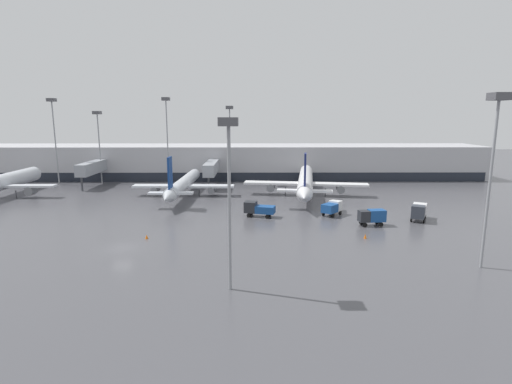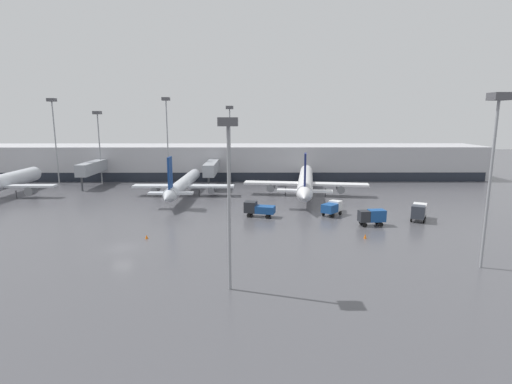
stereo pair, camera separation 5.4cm
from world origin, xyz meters
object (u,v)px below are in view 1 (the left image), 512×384
at_px(apron_light_mast_1, 98,127).
at_px(traffic_cone_1, 147,237).
at_px(apron_light_mast_0, 495,133).
at_px(service_truck_1, 372,216).
at_px(parked_jet_0, 305,181).
at_px(apron_light_mast_3, 230,123).
at_px(apron_light_mast_4, 53,118).
at_px(service_truck_0, 419,211).
at_px(parked_jet_1, 183,184).
at_px(apron_light_mast_5, 167,118).
at_px(service_truck_3, 332,207).
at_px(traffic_cone_0, 365,236).
at_px(apron_light_mast_2, 229,154).
at_px(service_truck_2, 258,209).

bearing_deg(apron_light_mast_1, traffic_cone_1, -63.30).
bearing_deg(apron_light_mast_0, apron_light_mast_1, 137.73).
height_order(traffic_cone_1, apron_light_mast_1, apron_light_mast_1).
bearing_deg(service_truck_1, parked_jet_0, -79.79).
height_order(apron_light_mast_3, apron_light_mast_4, apron_light_mast_4).
relative_size(parked_jet_0, service_truck_0, 7.06).
distance_m(parked_jet_1, apron_light_mast_5, 22.51).
xyz_separation_m(service_truck_3, traffic_cone_0, (2.11, -13.37, -1.09)).
bearing_deg(apron_light_mast_4, service_truck_1, -30.00).
bearing_deg(apron_light_mast_1, apron_light_mast_3, -1.42).
distance_m(apron_light_mast_2, apron_light_mast_5, 66.81).
relative_size(traffic_cone_0, apron_light_mast_2, 0.04).
bearing_deg(service_truck_0, traffic_cone_0, -22.03).
xyz_separation_m(parked_jet_0, parked_jet_1, (-26.32, -0.31, -0.51)).
height_order(apron_light_mast_0, apron_light_mast_2, apron_light_mast_0).
relative_size(service_truck_0, apron_light_mast_0, 0.28).
bearing_deg(apron_light_mast_1, service_truck_3, -33.25).
bearing_deg(apron_light_mast_1, apron_light_mast_5, -2.14).
distance_m(traffic_cone_1, apron_light_mast_0, 44.82).
distance_m(traffic_cone_1, apron_light_mast_5, 50.30).
height_order(service_truck_3, apron_light_mast_1, apron_light_mast_1).
distance_m(traffic_cone_0, apron_light_mast_1, 74.05).
bearing_deg(apron_light_mast_5, apron_light_mast_0, -50.87).
relative_size(apron_light_mast_2, apron_light_mast_3, 0.86).
bearing_deg(apron_light_mast_4, service_truck_3, -27.36).
bearing_deg(apron_light_mast_3, apron_light_mast_5, 179.37).
xyz_separation_m(parked_jet_1, service_truck_3, (28.67, -17.49, -1.19)).
bearing_deg(service_truck_3, apron_light_mast_2, -167.15).
bearing_deg(parked_jet_1, traffic_cone_1, -178.70).
xyz_separation_m(parked_jet_0, apron_light_mast_0, (14.54, -42.20, 12.01)).
bearing_deg(service_truck_2, parked_jet_0, -104.63).
xyz_separation_m(parked_jet_0, traffic_cone_0, (4.45, -31.16, -2.79)).
relative_size(service_truck_1, apron_light_mast_4, 0.20).
bearing_deg(parked_jet_1, apron_light_mast_5, 22.95).
distance_m(traffic_cone_1, apron_light_mast_1, 55.28).
height_order(service_truck_0, service_truck_3, service_truck_0).
bearing_deg(parked_jet_1, traffic_cone_0, -133.89).
bearing_deg(apron_light_mast_3, service_truck_0, -48.08).
bearing_deg(service_truck_3, traffic_cone_1, 155.63).
xyz_separation_m(traffic_cone_0, apron_light_mast_0, (10.08, -11.04, 14.81)).
bearing_deg(service_truck_2, service_truck_3, -161.76).
bearing_deg(apron_light_mast_4, parked_jet_0, -13.62).
xyz_separation_m(apron_light_mast_0, apron_light_mast_2, (-28.10, -5.62, -1.76)).
height_order(parked_jet_0, apron_light_mast_2, apron_light_mast_2).
bearing_deg(apron_light_mast_2, parked_jet_0, 74.17).
height_order(traffic_cone_1, apron_light_mast_4, apron_light_mast_4).
bearing_deg(traffic_cone_1, service_truck_3, 24.87).
bearing_deg(service_truck_1, service_truck_3, -59.57).
bearing_deg(apron_light_mast_2, service_truck_2, 83.87).
height_order(parked_jet_0, service_truck_3, parked_jet_0).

